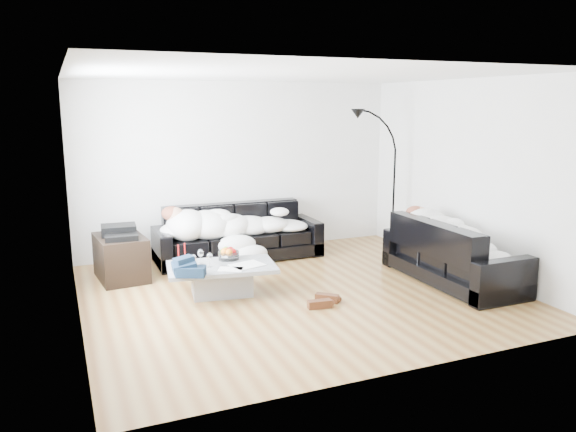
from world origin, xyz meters
name	(u,v)px	position (x,y,z in m)	size (l,w,h in m)	color
ground	(297,292)	(0.00, 0.00, 0.00)	(5.00, 5.00, 0.00)	brown
wall_back	(239,168)	(0.00, 2.25, 1.30)	(5.00, 0.02, 2.60)	silver
wall_left	(72,201)	(-2.50, 0.00, 1.30)	(0.02, 4.50, 2.60)	silver
wall_right	(467,177)	(2.50, 0.00, 1.30)	(0.02, 4.50, 2.60)	silver
ceiling	(298,74)	(0.00, 0.00, 2.60)	(5.00, 5.00, 0.00)	white
sofa_back	(238,233)	(-0.20, 1.74, 0.40)	(2.43, 0.84, 0.79)	black
sofa_right	(453,251)	(2.02, -0.37, 0.40)	(2.00, 0.86, 0.81)	black
sleeper_back	(239,218)	(-0.20, 1.69, 0.63)	(2.06, 0.71, 0.41)	white
sleeper_right	(454,234)	(2.02, -0.37, 0.63)	(1.71, 0.72, 0.42)	white
teal_cushion	(421,219)	(1.96, 0.25, 0.72)	(0.36, 0.30, 0.20)	#0E6562
coffee_table	(222,280)	(-0.87, 0.28, 0.19)	(1.27, 0.74, 0.37)	#939699
fruit_bowl	(229,253)	(-0.72, 0.49, 0.45)	(0.26, 0.26, 0.16)	white
wine_glass_a	(201,257)	(-1.09, 0.42, 0.46)	(0.08, 0.08, 0.18)	white
wine_glass_b	(194,261)	(-1.20, 0.31, 0.45)	(0.07, 0.07, 0.16)	white
wine_glass_c	(210,260)	(-1.02, 0.25, 0.46)	(0.07, 0.07, 0.17)	white
candle_left	(179,254)	(-1.33, 0.55, 0.49)	(0.04, 0.04, 0.23)	maroon
candle_right	(185,253)	(-1.25, 0.55, 0.49)	(0.04, 0.04, 0.24)	maroon
newspaper_a	(247,265)	(-0.59, 0.15, 0.38)	(0.38, 0.29, 0.01)	silver
newspaper_b	(231,269)	(-0.83, 0.06, 0.38)	(0.28, 0.20, 0.01)	silver
navy_jacket	(187,262)	(-1.34, 0.01, 0.54)	(0.34, 0.28, 0.17)	black
shoes	(323,301)	(0.09, -0.52, 0.05)	(0.46, 0.33, 0.10)	#472311
av_cabinet	(121,258)	(-1.92, 1.40, 0.29)	(0.58, 0.84, 0.58)	black
stereo	(119,231)	(-1.92, 1.40, 0.64)	(0.44, 0.34, 0.13)	black
floor_lamp	(394,190)	(2.17, 1.25, 0.97)	(0.71, 0.28, 1.94)	black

